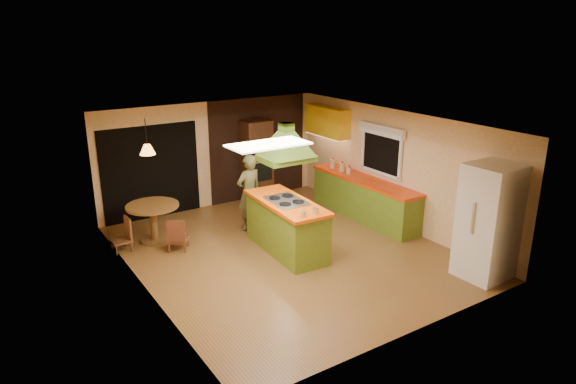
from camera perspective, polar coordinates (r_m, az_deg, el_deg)
ground at (r=9.97m, az=-0.12°, el=-6.65°), size 6.50×6.50×0.00m
room_walls at (r=9.51m, az=-0.12°, el=0.20°), size 5.50×6.50×6.50m
ceiling_plane at (r=9.20m, az=-0.13°, el=7.63°), size 6.50×6.50×0.00m
brick_panel at (r=12.80m, az=-3.30°, el=4.90°), size 2.64×0.03×2.50m
nook_opening at (r=11.78m, az=-14.96°, el=2.11°), size 2.20×0.03×2.10m
right_counter at (r=11.63m, az=8.44°, el=-0.69°), size 0.62×3.05×0.92m
upper_cabinets at (r=12.53m, az=4.32°, el=7.86°), size 0.34×1.40×0.70m
window_right at (r=11.30m, az=10.36°, el=5.55°), size 0.12×1.35×1.06m
fluor_panel at (r=7.64m, az=-2.17°, el=5.30°), size 1.20×0.60×0.03m
kitchen_island at (r=9.82m, az=-0.17°, el=-3.78°), size 0.94×2.09×1.03m
range_hood at (r=9.31m, az=-0.18°, el=6.20°), size 0.95×0.69×0.78m
man at (r=10.80m, az=-4.35°, el=-0.05°), size 0.65×0.48×1.63m
refrigerator at (r=9.32m, az=21.40°, el=-3.10°), size 0.85×0.80×2.01m
wall_oven at (r=12.51m, az=-3.55°, el=3.43°), size 0.67×0.61×2.01m
dining_table at (r=10.58m, az=-14.75°, el=-2.55°), size 1.04×1.04×0.78m
chair_left at (r=10.40m, az=-18.12°, el=-4.55°), size 0.37×0.37×0.66m
chair_near at (r=10.16m, az=-12.12°, el=-4.53°), size 0.50×0.50×0.66m
pendant_lamp at (r=10.20m, az=-15.35°, el=4.58°), size 0.38×0.38×0.20m
canister_large at (r=11.98m, az=6.03°, el=2.77°), size 0.18×0.18×0.20m
canister_medium at (r=12.24m, az=5.00°, el=3.16°), size 0.17×0.17×0.21m
canister_small at (r=11.80m, az=6.79°, el=2.39°), size 0.14×0.14×0.16m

